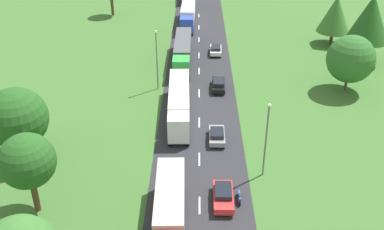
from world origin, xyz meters
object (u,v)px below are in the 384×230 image
Objects in this scene: truck_lead at (170,211)px; truck_fourth at (188,14)px; car_third at (217,135)px; tree_oak at (17,118)px; lamppost_second at (266,137)px; motorcycle_courier at (239,196)px; car_fourth at (218,84)px; tree_birch at (335,14)px; tree_ash at (370,18)px; truck_second at (179,102)px; tree_pine at (351,59)px; car_fifth at (216,50)px; truck_third at (183,51)px; lamppost_third at (157,57)px; tree_maple at (27,161)px; car_second at (223,196)px.

truck_lead is 0.87× the size of truck_fourth.
tree_oak is (-20.98, -3.39, 4.11)m from car_third.
motorcycle_courier is at bearing -123.81° from lamppost_second.
car_fourth is 27.74m from tree_birch.
truck_fourth is at bearing 147.35° from tree_ash.
truck_second is 24.50m from tree_pine.
tree_ash reaches higher than truck_second.
lamppost_second is 0.77× the size of tree_ash.
lamppost_second is at bearing -83.48° from car_fifth.
car_fifth is 22.36m from tree_pine.
truck_fourth is 15.85m from car_fifth.
truck_third is at bearing 120.15° from car_fourth.
lamppost_third is 1.06× the size of tree_oak.
lamppost_second is 41.18m from tree_birch.
truck_third is at bearing 158.64° from tree_pine.
tree_ash reaches higher than car_fourth.
truck_fourth is 36.14m from tree_pine.
car_fifth is (5.35, 40.49, -1.34)m from truck_lead.
truck_lead is 0.80× the size of truck_third.
tree_pine is at bearing 22.95° from tree_oak.
tree_maple is at bearing -139.44° from tree_ash.
tree_ash reaches higher than tree_birch.
tree_maple is (-16.96, -11.76, 4.71)m from car_third.
truck_third is 36.47m from tree_maple.
motorcycle_courier is (6.36, -32.71, -1.56)m from truck_third.
motorcycle_courier is at bearing -114.95° from tree_birch.
truck_fourth is at bearing 108.17° from car_fifth.
truck_third is 3.38× the size of car_second.
car_fifth is (0.76, 26.35, 0.01)m from car_third.
car_fifth is 37.07m from tree_oak.
tree_maple is (-12.43, -17.26, 3.43)m from truck_second.
tree_pine is (17.84, 0.09, 3.85)m from car_fourth.
truck_third is 27.50m from tree_birch.
truck_second is 8.95m from lamppost_third.
lamppost_second is at bearing 56.19° from motorcycle_courier.
tree_birch reaches higher than truck_lead.
car_third is 0.49× the size of tree_pine.
motorcycle_courier is at bearing -123.50° from tree_ash.
truck_third is 33.34m from car_second.
truck_lead is 12.29m from lamppost_second.
car_fifth is (5.29, 20.85, -1.28)m from truck_second.
tree_oak is at bearing -170.81° from car_third.
tree_pine is (17.77, -13.01, 3.88)m from car_fifth.
tree_ash is at bearing 61.23° from tree_pine.
tree_ash is at bearing 56.54° from lamppost_second.
tree_pine is 11.65m from tree_ash.
tree_ash is at bearing 17.34° from lamppost_third.
truck_lead is 19.80m from tree_oak.
tree_pine is at bearing 49.92° from truck_lead.
tree_ash reaches higher than lamppost_second.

